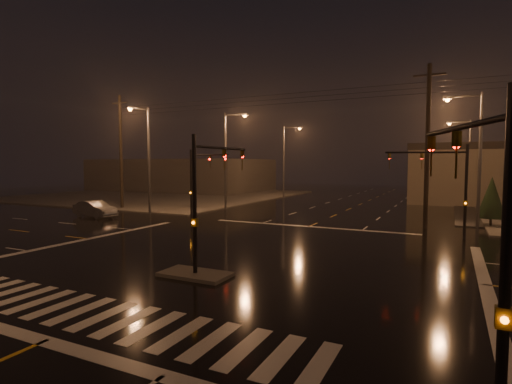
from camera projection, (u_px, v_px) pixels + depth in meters
ground at (240, 256)px, 20.56m from camera, size 140.00×140.00×0.00m
sidewalk_nw at (161, 195)px, 60.62m from camera, size 36.00×36.00×0.12m
median_island at (195, 274)px, 16.97m from camera, size 3.00×1.60×0.15m
crosswalk at (103, 316)px, 12.50m from camera, size 15.00×2.60×0.01m
stop_bar_near at (45, 341)px, 10.71m from camera, size 16.00×0.50×0.01m
stop_bar_far at (309, 227)px, 30.40m from camera, size 16.00×0.50×0.01m
commercial_block at (182, 175)px, 73.37m from camera, size 30.00×18.00×5.60m
signal_mast_median at (207, 187)px, 17.55m from camera, size 0.25×4.59×6.00m
signal_mast_ne at (449, 179)px, 25.18m from camera, size 4.84×1.86×6.00m
signal_mast_nw at (198, 176)px, 33.55m from camera, size 4.84×1.86×6.00m
signal_mast_se at (484, 223)px, 7.07m from camera, size 1.55×3.87×6.00m
streetlight_1 at (228, 154)px, 41.19m from camera, size 2.77×0.32×10.00m
streetlight_2 at (286, 157)px, 55.51m from camera, size 2.77×0.32×10.00m
streetlight_3 at (475, 150)px, 29.55m from camera, size 2.77×0.32×10.00m
streetlight_4 at (467, 155)px, 47.45m from camera, size 2.77×0.32×10.00m
streetlight_5 at (146, 153)px, 37.21m from camera, size 0.32×2.77×10.00m
utility_pole_0 at (121, 151)px, 42.35m from camera, size 2.20×0.32×12.00m
utility_pole_1 at (427, 145)px, 29.14m from camera, size 2.20×0.32×12.00m
conifer_0 at (492, 197)px, 30.06m from camera, size 2.00×2.00×3.83m
car_crossing at (95, 209)px, 35.64m from camera, size 4.72×2.18×1.50m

